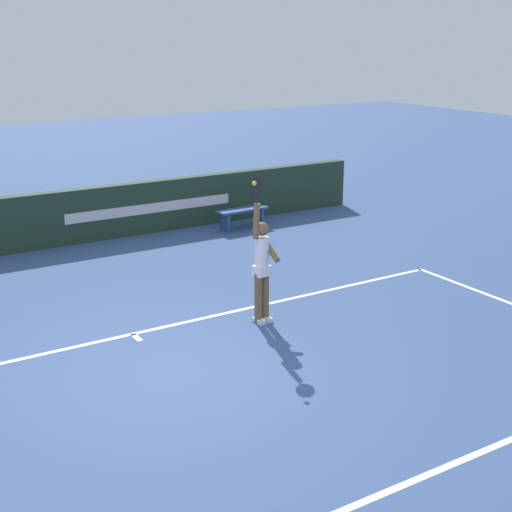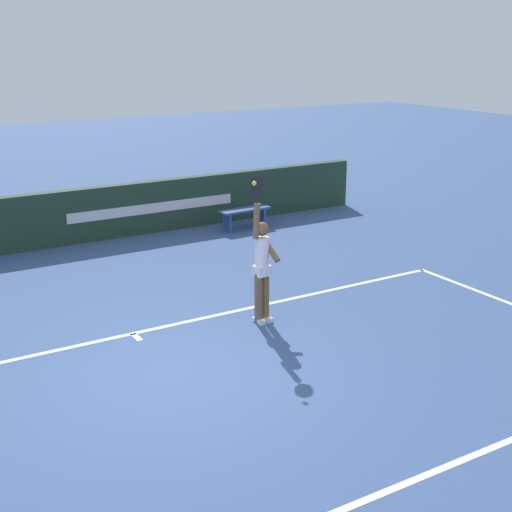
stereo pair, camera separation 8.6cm
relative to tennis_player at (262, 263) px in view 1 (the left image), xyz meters
name	(u,v)px [view 1 (the left image)]	position (x,y,z in m)	size (l,w,h in m)	color
ground_plane	(181,377)	(-1.93, -1.06, -0.97)	(60.00, 60.00, 0.00)	#3A5386
court_lines	(209,403)	(-1.93, -1.88, -0.97)	(12.00, 5.09, 0.00)	white
back_wall	(35,222)	(-1.93, 5.91, -0.38)	(16.23, 0.26, 1.18)	#223928
tennis_player	(262,263)	(0.00, 0.00, 0.00)	(0.46, 0.45, 2.37)	brown
tennis_ball	(254,183)	(-0.25, -0.18, 1.31)	(0.07, 0.07, 0.07)	#C8E335
courtside_bench_far	(242,214)	(2.63, 5.06, -0.62)	(1.28, 0.43, 0.47)	#2C4888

